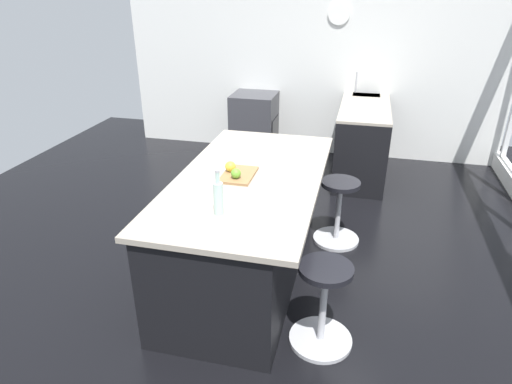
{
  "coord_description": "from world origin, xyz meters",
  "views": [
    {
      "loc": [
        3.39,
        0.75,
        2.29
      ],
      "look_at": [
        0.3,
        -0.0,
        0.77
      ],
      "focal_mm": 31.16,
      "sensor_mm": 36.0,
      "label": 1
    }
  ],
  "objects_px": {
    "oven_range": "(254,125)",
    "cutting_board": "(239,175)",
    "kitchen_island": "(245,225)",
    "stool_by_window": "(338,213)",
    "apple_yellow": "(230,166)",
    "water_bottle": "(218,197)",
    "apple_green": "(236,173)",
    "stool_middle": "(323,308)"
  },
  "relations": [
    {
      "from": "oven_range",
      "to": "cutting_board",
      "type": "xyz_separation_m",
      "value": [
        2.87,
        0.58,
        0.48
      ]
    },
    {
      "from": "kitchen_island",
      "to": "stool_by_window",
      "type": "xyz_separation_m",
      "value": [
        -0.69,
        0.73,
        -0.16
      ]
    },
    {
      "from": "stool_by_window",
      "to": "apple_yellow",
      "type": "xyz_separation_m",
      "value": [
        0.69,
        -0.84,
        0.67
      ]
    },
    {
      "from": "cutting_board",
      "to": "water_bottle",
      "type": "height_order",
      "value": "water_bottle"
    },
    {
      "from": "apple_green",
      "to": "kitchen_island",
      "type": "bearing_deg",
      "value": 164.27
    },
    {
      "from": "oven_range",
      "to": "stool_middle",
      "type": "height_order",
      "value": "oven_range"
    },
    {
      "from": "cutting_board",
      "to": "apple_green",
      "type": "relative_size",
      "value": 4.58
    },
    {
      "from": "kitchen_island",
      "to": "apple_yellow",
      "type": "xyz_separation_m",
      "value": [
        -0.0,
        -0.11,
        0.51
      ]
    },
    {
      "from": "kitchen_island",
      "to": "water_bottle",
      "type": "bearing_deg",
      "value": 0.51
    },
    {
      "from": "kitchen_island",
      "to": "apple_green",
      "type": "relative_size",
      "value": 27.74
    },
    {
      "from": "stool_middle",
      "to": "apple_green",
      "type": "bearing_deg",
      "value": -127.02
    },
    {
      "from": "oven_range",
      "to": "cutting_board",
      "type": "relative_size",
      "value": 2.43
    },
    {
      "from": "stool_by_window",
      "to": "apple_yellow",
      "type": "bearing_deg",
      "value": -50.89
    },
    {
      "from": "kitchen_island",
      "to": "stool_middle",
      "type": "distance_m",
      "value": 1.02
    },
    {
      "from": "apple_green",
      "to": "water_bottle",
      "type": "bearing_deg",
      "value": 4.02
    },
    {
      "from": "oven_range",
      "to": "stool_by_window",
      "type": "xyz_separation_m",
      "value": [
        2.15,
        1.35,
        -0.14
      ]
    },
    {
      "from": "cutting_board",
      "to": "kitchen_island",
      "type": "bearing_deg",
      "value": 123.43
    },
    {
      "from": "stool_by_window",
      "to": "oven_range",
      "type": "bearing_deg",
      "value": -147.94
    },
    {
      "from": "apple_green",
      "to": "stool_by_window",
      "type": "bearing_deg",
      "value": 136.49
    },
    {
      "from": "kitchen_island",
      "to": "apple_yellow",
      "type": "distance_m",
      "value": 0.52
    },
    {
      "from": "kitchen_island",
      "to": "apple_green",
      "type": "height_order",
      "value": "apple_green"
    },
    {
      "from": "cutting_board",
      "to": "oven_range",
      "type": "bearing_deg",
      "value": -168.55
    },
    {
      "from": "oven_range",
      "to": "apple_yellow",
      "type": "relative_size",
      "value": 10.45
    },
    {
      "from": "stool_middle",
      "to": "apple_green",
      "type": "distance_m",
      "value": 1.17
    },
    {
      "from": "oven_range",
      "to": "kitchen_island",
      "type": "height_order",
      "value": "kitchen_island"
    },
    {
      "from": "stool_by_window",
      "to": "stool_middle",
      "type": "bearing_deg",
      "value": 0.0
    },
    {
      "from": "stool_middle",
      "to": "water_bottle",
      "type": "relative_size",
      "value": 2.01
    },
    {
      "from": "kitchen_island",
      "to": "cutting_board",
      "type": "relative_size",
      "value": 6.06
    },
    {
      "from": "water_bottle",
      "to": "cutting_board",
      "type": "bearing_deg",
      "value": -176.08
    },
    {
      "from": "kitchen_island",
      "to": "water_bottle",
      "type": "height_order",
      "value": "water_bottle"
    },
    {
      "from": "water_bottle",
      "to": "apple_green",
      "type": "bearing_deg",
      "value": -175.98
    },
    {
      "from": "stool_by_window",
      "to": "water_bottle",
      "type": "distance_m",
      "value": 1.69
    },
    {
      "from": "stool_middle",
      "to": "water_bottle",
      "type": "distance_m",
      "value": 1.03
    },
    {
      "from": "oven_range",
      "to": "water_bottle",
      "type": "distance_m",
      "value": 3.6
    },
    {
      "from": "stool_by_window",
      "to": "stool_middle",
      "type": "distance_m",
      "value": 1.38
    },
    {
      "from": "apple_yellow",
      "to": "water_bottle",
      "type": "height_order",
      "value": "water_bottle"
    },
    {
      "from": "oven_range",
      "to": "apple_green",
      "type": "bearing_deg",
      "value": 11.21
    },
    {
      "from": "cutting_board",
      "to": "apple_yellow",
      "type": "xyz_separation_m",
      "value": [
        -0.03,
        -0.07,
        0.05
      ]
    },
    {
      "from": "stool_middle",
      "to": "kitchen_island",
      "type": "bearing_deg",
      "value": -133.34
    },
    {
      "from": "oven_range",
      "to": "apple_green",
      "type": "height_order",
      "value": "apple_green"
    },
    {
      "from": "stool_by_window",
      "to": "water_bottle",
      "type": "xyz_separation_m",
      "value": [
        1.34,
        -0.72,
        0.73
      ]
    },
    {
      "from": "stool_middle",
      "to": "oven_range",
      "type": "bearing_deg",
      "value": -159.1
    }
  ]
}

